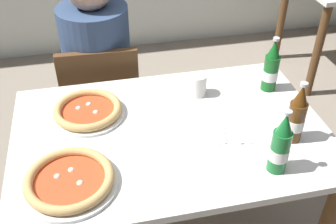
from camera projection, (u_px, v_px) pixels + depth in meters
name	position (u px, v px, depth m)	size (l,w,h in m)	color
dining_table_main	(171.00, 152.00, 1.60)	(1.20, 0.80, 0.75)	silver
chair_behind_table	(103.00, 104.00, 2.13)	(0.41, 0.41, 0.85)	brown
diner_seated	(100.00, 82.00, 2.11)	(0.34, 0.34, 1.21)	#2D3342
pizza_margherita_near	(70.00, 180.00, 1.30)	(0.32, 0.32, 0.04)	white
pizza_marinara_far	(88.00, 111.00, 1.60)	(0.29, 0.29, 0.04)	white
beer_bottle_left	(280.00, 146.00, 1.31)	(0.07, 0.07, 0.25)	#196B2D
beer_bottle_center	(271.00, 68.00, 1.70)	(0.07, 0.07, 0.25)	#14591E
beer_bottle_right	(296.00, 116.00, 1.43)	(0.07, 0.07, 0.25)	#512D0F
napkin_with_cutlery	(228.00, 129.00, 1.54)	(0.20, 0.20, 0.01)	white
paper_cup	(198.00, 85.00, 1.70)	(0.07, 0.07, 0.10)	white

